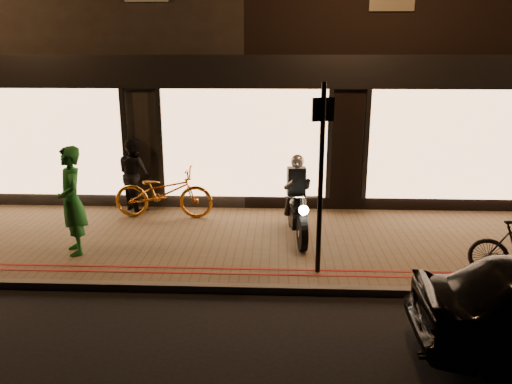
% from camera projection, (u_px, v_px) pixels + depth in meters
% --- Properties ---
extents(ground, '(90.00, 90.00, 0.00)m').
position_uv_depth(ground, '(228.00, 294.00, 7.57)').
color(ground, black).
rests_on(ground, ground).
extents(sidewalk, '(50.00, 4.00, 0.12)m').
position_uv_depth(sidewalk, '(238.00, 242.00, 9.48)').
color(sidewalk, brown).
rests_on(sidewalk, ground).
extents(kerb_stone, '(50.00, 0.14, 0.12)m').
position_uv_depth(kerb_stone, '(228.00, 288.00, 7.60)').
color(kerb_stone, '#59544C').
rests_on(kerb_stone, ground).
extents(red_kerb_lines, '(50.00, 0.26, 0.01)m').
position_uv_depth(red_kerb_lines, '(231.00, 271.00, 8.06)').
color(red_kerb_lines, maroon).
rests_on(red_kerb_lines, sidewalk).
extents(building_row, '(48.00, 10.11, 8.50)m').
position_uv_depth(building_row, '(255.00, 29.00, 15.09)').
color(building_row, black).
rests_on(building_row, ground).
extents(motorcycle, '(0.62, 1.94, 1.59)m').
position_uv_depth(motorcycle, '(297.00, 206.00, 9.43)').
color(motorcycle, black).
rests_on(motorcycle, sidewalk).
extents(sign_post, '(0.34, 0.15, 3.00)m').
position_uv_depth(sign_post, '(321.00, 170.00, 7.60)').
color(sign_post, black).
rests_on(sign_post, sidewalk).
extents(bicycle_gold, '(2.10, 0.74, 1.10)m').
position_uv_depth(bicycle_gold, '(164.00, 192.00, 10.60)').
color(bicycle_gold, '#C07221').
rests_on(bicycle_gold, sidewalk).
extents(person_green, '(0.74, 0.83, 1.90)m').
position_uv_depth(person_green, '(72.00, 201.00, 8.59)').
color(person_green, '#1B6828').
rests_on(person_green, sidewalk).
extents(person_dark, '(1.01, 1.01, 1.65)m').
position_uv_depth(person_dark, '(135.00, 174.00, 11.08)').
color(person_dark, black).
rests_on(person_dark, sidewalk).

